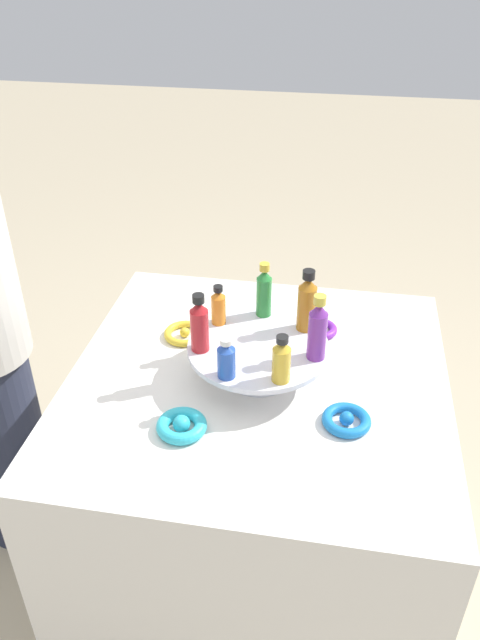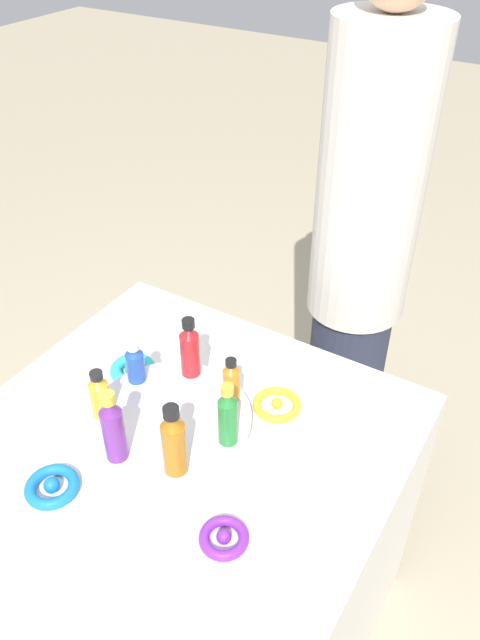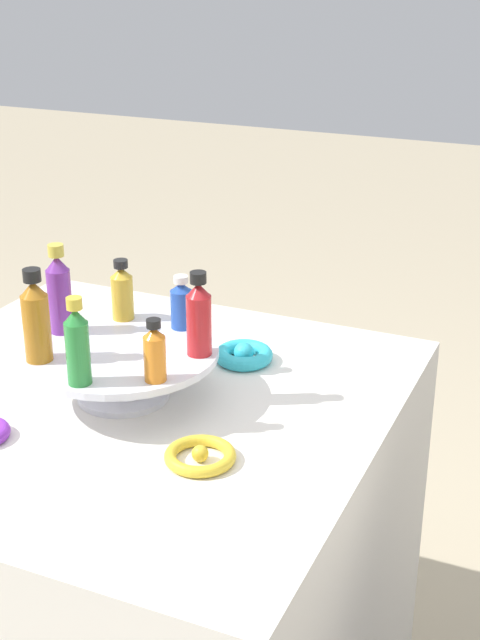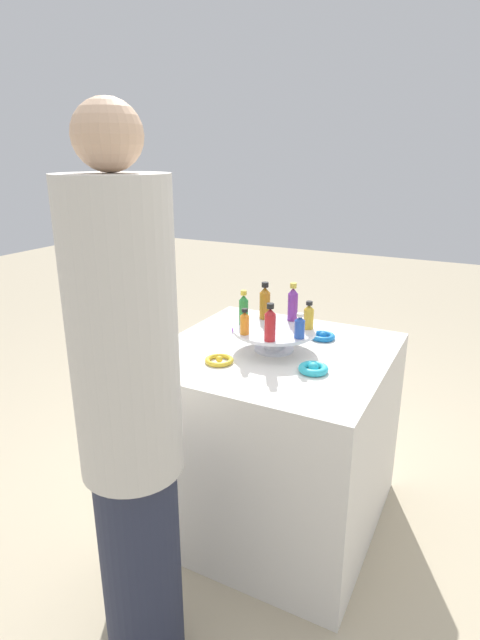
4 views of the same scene
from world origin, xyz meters
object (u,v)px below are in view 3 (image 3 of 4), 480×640
bottle_amber (36,319)px  bottle_orange (155,353)px  ribbon_bow_blue (64,341)px  ribbon_bow_teal (244,355)px  display_stand (122,362)px  bottle_purple (59,292)px  bottle_gold (122,292)px  bottle_green (77,345)px  bottle_blue (181,304)px  bottle_red (199,317)px  ribbon_bow_gold (200,456)px

bottle_amber → bottle_orange: (0.01, -0.20, -0.02)m
ribbon_bow_blue → ribbon_bow_teal: bearing=-77.0°
display_stand → bottle_orange: bottle_orange is taller
bottle_purple → bottle_gold: size_ratio=1.43×
bottle_amber → bottle_orange: bottle_amber is taller
bottle_green → bottle_blue: size_ratio=1.47×
bottle_red → bottle_green: bearing=144.6°
bottle_blue → ribbon_bow_teal: size_ratio=0.89×
bottle_blue → ribbon_bow_gold: size_ratio=0.89×
display_stand → ribbon_bow_teal: size_ratio=3.04×
bottle_purple → bottle_red: (0.01, -0.25, -0.01)m
bottle_orange → bottle_red: size_ratio=0.71×
bottle_blue → ribbon_bow_teal: (0.08, -0.08, -0.12)m
bottle_red → ribbon_bow_blue: bearing=74.4°
bottle_purple → bottle_green: bearing=-138.2°
bottle_green → ribbon_bow_gold: size_ratio=1.30×
bottle_orange → bottle_gold: bearing=41.8°
bottle_red → display_stand: bearing=106.0°
display_stand → bottle_red: bottle_red is taller
bottle_orange → bottle_red: bearing=-9.7°
bottle_gold → ribbon_bow_blue: 0.19m
ribbon_bow_teal → bottle_gold: bearing=115.6°
bottle_purple → bottle_orange: bottle_purple is taller
display_stand → bottle_blue: bearing=-22.5°
bottle_purple → bottle_blue: size_ratio=1.65×
display_stand → bottle_blue: 0.15m
display_stand → bottle_amber: size_ratio=2.11×
bottle_red → ribbon_bow_teal: bearing=-1.2°
display_stand → bottle_gold: (0.11, 0.06, 0.07)m
bottle_gold → ribbon_bow_teal: 0.24m
bottle_red → ribbon_bow_teal: bottle_red is taller
display_stand → ribbon_bow_blue: (0.13, 0.20, -0.05)m
bottle_amber → bottle_orange: bearing=-86.8°
bottle_green → bottle_red: (0.16, -0.12, 0.00)m
bottle_blue → ribbon_bow_blue: 0.28m
bottle_green → ribbon_bow_teal: bottle_green is taller
bottle_amber → ribbon_bow_teal: bearing=-37.6°
bottle_red → bottle_purple: bearing=93.2°
bottle_red → ribbon_bow_blue: 0.37m
ribbon_bow_teal → ribbon_bow_blue: ribbon_bow_teal is taller
bottle_amber → ribbon_bow_gold: 0.34m
display_stand → bottle_green: bottle_green is taller
bottle_orange → bottle_gold: (0.19, 0.17, 0.00)m
bottle_red → bottle_orange: bearing=170.3°
bottle_amber → ribbon_bow_teal: 0.39m
bottle_blue → display_stand: bearing=157.5°
display_stand → ribbon_bow_blue: display_stand is taller
bottle_orange → bottle_red: (0.11, -0.02, 0.02)m
bottle_amber → ribbon_bow_gold: size_ratio=1.44×
bottle_purple → ribbon_bow_gold: bearing=-114.2°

